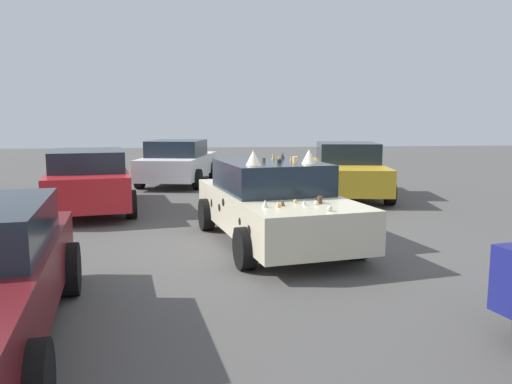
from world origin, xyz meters
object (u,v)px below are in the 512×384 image
Objects in this scene: parked_sedan_behind_right at (89,179)px; parked_sedan_far_right at (179,162)px; art_car_decorated at (273,202)px; parked_sedan_row_back_far at (348,170)px.

parked_sedan_far_right is at bearing -32.18° from parked_sedan_behind_right.
parked_sedan_far_right is at bearing -177.85° from art_car_decorated.
parked_sedan_row_back_far is at bearing -88.93° from parked_sedan_behind_right.
art_car_decorated is at bearing -155.63° from parked_sedan_far_right.
art_car_decorated is 0.97× the size of parked_sedan_far_right.
art_car_decorated reaches higher than parked_sedan_behind_right.
parked_sedan_behind_right is (-4.80, 1.91, 0.01)m from parked_sedan_far_right.
art_car_decorated is 8.62m from parked_sedan_far_right.
parked_sedan_row_back_far is at bearing -114.38° from parked_sedan_far_right.
parked_sedan_far_right is 5.17m from parked_sedan_behind_right.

